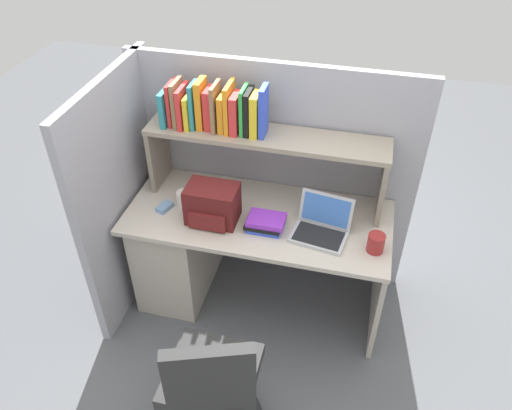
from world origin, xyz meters
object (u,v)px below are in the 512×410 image
Objects in this scene: computer_mouse at (165,207)px; backpack at (212,205)px; paper_cup at (183,199)px; snack_canister at (376,243)px; laptop at (322,226)px; office_chair at (213,392)px.

backpack is at bearing 14.67° from computer_mouse.
snack_canister is (1.18, -0.13, 0.00)m from paper_cup.
laptop reaches higher than office_chair.
backpack is 0.24m from paper_cup.
laptop is at bearing -3.60° from paper_cup.
snack_canister is 0.12× the size of office_chair.
office_chair reaches higher than snack_canister.
paper_cup reaches higher than computer_mouse.
computer_mouse is at bearing -179.33° from laptop.
snack_canister is at bearing -2.38° from backpack.
backpack reaches higher than paper_cup.
laptop is 3.43× the size of paper_cup.
snack_canister reaches higher than computer_mouse.
laptop is at bearing 166.79° from snack_canister.
backpack reaches higher than computer_mouse.
computer_mouse is at bearing -77.31° from office_chair.
computer_mouse is at bearing 176.02° from backpack.
paper_cup is at bearing 176.40° from laptop.
paper_cup is (0.10, 0.07, 0.03)m from computer_mouse.
laptop is 0.96m from computer_mouse.
office_chair is (-0.69, -0.85, -0.39)m from snack_canister.
laptop is 0.87m from paper_cup.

